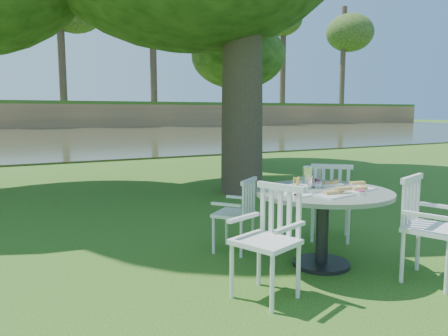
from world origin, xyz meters
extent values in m
plane|color=#1B420D|center=(0.00, 0.00, 0.00)|extent=(140.00, 140.00, 0.00)
cylinder|color=black|center=(0.37, -1.16, 0.02)|extent=(0.56, 0.56, 0.04)
cylinder|color=black|center=(0.37, -1.16, 0.38)|extent=(0.12, 0.12, 0.68)
cylinder|color=#626F5C|center=(0.37, -1.16, 0.74)|extent=(1.33, 1.33, 0.04)
cylinder|color=silver|center=(1.36, -0.48, 0.23)|extent=(0.04, 0.04, 0.46)
cylinder|color=silver|center=(1.05, -0.21, 0.23)|extent=(0.04, 0.04, 0.46)
cylinder|color=silver|center=(1.12, -0.75, 0.23)|extent=(0.04, 0.04, 0.46)
cylinder|color=silver|center=(0.81, -0.48, 0.23)|extent=(0.04, 0.04, 0.46)
cube|color=silver|center=(1.08, -0.48, 0.48)|extent=(0.63, 0.63, 0.04)
cube|color=silver|center=(0.95, -0.63, 0.69)|extent=(0.38, 0.34, 0.47)
cylinder|color=silver|center=(-0.13, -0.10, 0.20)|extent=(0.03, 0.03, 0.40)
cylinder|color=silver|center=(-0.41, -0.32, 0.20)|extent=(0.03, 0.03, 0.40)
cylinder|color=silver|center=(0.07, -0.35, 0.20)|extent=(0.03, 0.03, 0.40)
cylinder|color=silver|center=(-0.21, -0.57, 0.20)|extent=(0.03, 0.03, 0.40)
cube|color=silver|center=(-0.17, -0.33, 0.42)|extent=(0.55, 0.55, 0.04)
cube|color=silver|center=(-0.06, -0.47, 0.60)|extent=(0.34, 0.28, 0.41)
cylinder|color=silver|center=(-0.79, -1.39, 0.23)|extent=(0.04, 0.04, 0.46)
cylinder|color=silver|center=(-0.65, -1.78, 0.23)|extent=(0.04, 0.04, 0.46)
cylinder|color=silver|center=(-0.44, -1.27, 0.23)|extent=(0.04, 0.04, 0.46)
cylinder|color=silver|center=(-0.31, -1.65, 0.23)|extent=(0.04, 0.04, 0.46)
cube|color=silver|center=(-0.55, -1.52, 0.48)|extent=(0.56, 0.58, 0.04)
cube|color=silver|center=(-0.35, -1.45, 0.69)|extent=(0.19, 0.45, 0.47)
cylinder|color=silver|center=(0.84, -2.18, 0.23)|extent=(0.04, 0.04, 0.47)
cylinder|color=silver|center=(0.72, -1.83, 0.23)|extent=(0.04, 0.04, 0.47)
cylinder|color=silver|center=(1.10, -1.69, 0.23)|extent=(0.04, 0.04, 0.47)
cube|color=silver|center=(0.97, -1.94, 0.49)|extent=(0.59, 0.57, 0.04)
cube|color=silver|center=(0.90, -1.74, 0.70)|extent=(0.46, 0.20, 0.48)
cube|color=white|center=(0.28, -1.42, 0.77)|extent=(0.40, 0.28, 0.01)
cube|color=white|center=(0.66, -1.30, 0.77)|extent=(0.43, 0.31, 0.02)
cube|color=white|center=(0.60, -0.91, 0.77)|extent=(0.40, 0.29, 0.01)
cylinder|color=white|center=(0.01, -1.22, 0.77)|extent=(0.27, 0.27, 0.01)
cylinder|color=white|center=(-0.02, -0.94, 0.77)|extent=(0.23, 0.23, 0.01)
cylinder|color=white|center=(0.08, -1.14, 0.80)|extent=(0.19, 0.19, 0.07)
cylinder|color=white|center=(0.43, -0.83, 0.79)|extent=(0.18, 0.18, 0.06)
cylinder|color=silver|center=(0.34, -0.96, 0.87)|extent=(0.11, 0.11, 0.22)
cylinder|color=white|center=(0.42, -1.01, 0.86)|extent=(0.07, 0.07, 0.20)
cylinder|color=white|center=(0.22, -0.99, 0.82)|extent=(0.07, 0.07, 0.12)
cylinder|color=white|center=(0.25, -1.22, 0.81)|extent=(0.06, 0.06, 0.10)
cylinder|color=white|center=(0.53, -1.50, 0.78)|extent=(0.07, 0.07, 0.03)
cylinder|color=white|center=(0.74, -1.31, 0.78)|extent=(0.07, 0.07, 0.03)
cylinder|color=white|center=(0.86, -1.17, 0.78)|extent=(0.06, 0.06, 0.03)
cylinder|color=white|center=(-0.10, -1.35, 0.78)|extent=(0.06, 0.06, 0.03)
ellipsoid|color=#1E3711|center=(3.78, 6.88, 3.17)|extent=(3.38, 3.38, 2.37)
cube|color=#32341F|center=(0.00, 23.00, 0.00)|extent=(100.00, 28.00, 0.12)
cube|color=olive|center=(0.00, 38.50, 1.10)|extent=(100.00, 3.00, 2.20)
cube|color=#1B420D|center=(0.00, 46.00, 2.35)|extent=(100.00, 18.00, 0.30)
cylinder|color=black|center=(5.00, 40.50, 8.70)|extent=(0.70, 0.70, 13.00)
ellipsoid|color=#1E3711|center=(5.00, 40.50, 11.95)|extent=(5.60, 5.60, 4.48)
cylinder|color=black|center=(14.00, 40.50, 8.70)|extent=(0.70, 0.70, 13.00)
ellipsoid|color=#1E3711|center=(14.00, 40.50, 11.95)|extent=(5.60, 5.60, 4.48)
cylinder|color=black|center=(23.00, 40.50, 8.70)|extent=(0.70, 0.70, 13.00)
ellipsoid|color=#1E3711|center=(23.00, 40.50, 11.95)|extent=(5.60, 5.60, 4.48)
cylinder|color=black|center=(32.00, 40.50, 8.70)|extent=(0.70, 0.70, 13.00)
ellipsoid|color=#1E3711|center=(32.00, 40.50, 11.95)|extent=(5.60, 5.60, 4.48)
cylinder|color=black|center=(41.00, 40.50, 8.70)|extent=(0.70, 0.70, 13.00)
ellipsoid|color=#1E3711|center=(41.00, 40.50, 11.95)|extent=(5.60, 5.60, 4.48)
camera|label=1|loc=(-2.47, -4.39, 1.53)|focal=35.00mm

